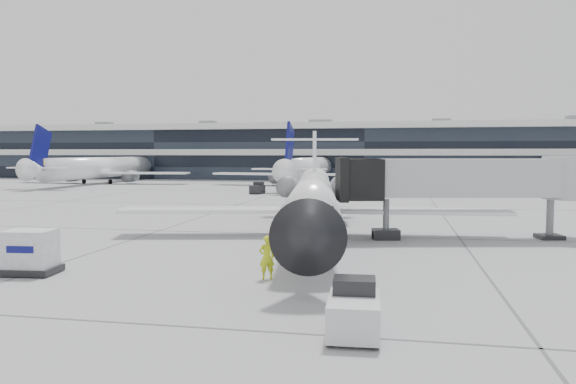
% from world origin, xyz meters
% --- Properties ---
extents(ground, '(220.00, 220.00, 0.00)m').
position_xyz_m(ground, '(0.00, 0.00, 0.00)').
color(ground, gray).
rests_on(ground, ground).
extents(terminal, '(170.00, 22.00, 10.00)m').
position_xyz_m(terminal, '(0.00, 82.00, 5.00)').
color(terminal, black).
rests_on(terminal, ground).
extents(bg_jet_left, '(32.00, 40.00, 9.60)m').
position_xyz_m(bg_jet_left, '(-45.00, 55.00, 0.00)').
color(bg_jet_left, white).
rests_on(bg_jet_left, ground).
extents(bg_jet_center, '(32.00, 40.00, 9.60)m').
position_xyz_m(bg_jet_center, '(-8.00, 55.00, 0.00)').
color(bg_jet_center, white).
rests_on(bg_jet_center, ground).
extents(bg_jet_right, '(32.00, 40.00, 9.60)m').
position_xyz_m(bg_jet_right, '(32.00, 55.00, 0.00)').
color(bg_jet_right, white).
rests_on(bg_jet_right, ground).
extents(regional_jet, '(24.97, 31.16, 7.20)m').
position_xyz_m(regional_jet, '(0.79, -0.58, 2.46)').
color(regional_jet, white).
rests_on(regional_jet, ground).
extents(jet_bridge, '(16.06, 6.08, 5.18)m').
position_xyz_m(jet_bridge, '(11.16, 0.28, 3.77)').
color(jet_bridge, silver).
rests_on(jet_bridge, ground).
extents(ramp_worker, '(0.81, 0.72, 1.87)m').
position_xyz_m(ramp_worker, '(0.67, -13.12, 0.94)').
color(ramp_worker, '#CBE217').
rests_on(ramp_worker, ground).
extents(baggage_tug, '(1.61, 2.59, 1.61)m').
position_xyz_m(baggage_tug, '(4.86, -19.81, 0.72)').
color(baggage_tug, silver).
rests_on(baggage_tug, ground).
extents(cargo_uld, '(2.51, 1.96, 1.92)m').
position_xyz_m(cargo_uld, '(-9.87, -14.13, 0.97)').
color(cargo_uld, black).
rests_on(cargo_uld, ground).
extents(traffic_cone, '(0.47, 0.47, 0.57)m').
position_xyz_m(traffic_cone, '(-4.02, 12.89, 0.27)').
color(traffic_cone, '#FF5A0D').
rests_on(traffic_cone, ground).
extents(far_tug, '(1.66, 2.55, 1.54)m').
position_xyz_m(far_tug, '(-11.89, 35.36, 0.69)').
color(far_tug, black).
rests_on(far_tug, ground).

